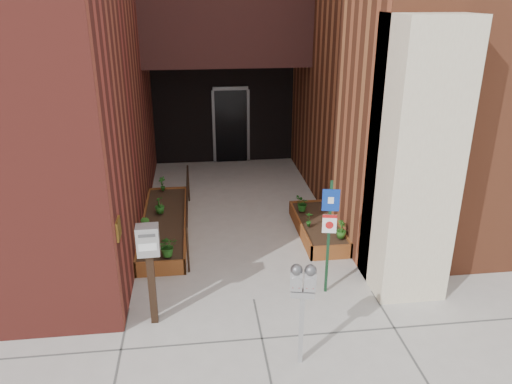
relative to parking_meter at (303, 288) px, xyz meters
name	(u,v)px	position (x,y,z in m)	size (l,w,h in m)	color
ground	(254,299)	(-0.45, 1.53, -1.16)	(80.00, 80.00, 0.00)	#9E9991
planter_left	(165,226)	(-2.00, 4.23, -1.03)	(0.90, 3.60, 0.30)	brown
planter_right	(318,228)	(1.15, 3.73, -1.03)	(0.80, 2.20, 0.30)	brown
handrail	(187,198)	(-1.50, 4.18, -0.41)	(0.04, 3.34, 0.90)	black
parking_meter	(303,288)	(0.00, 0.00, 0.00)	(0.35, 0.19, 1.50)	#A5A5A7
sign_post	(329,226)	(0.77, 1.61, 0.06)	(0.27, 0.09, 1.98)	#12341D
payment_dropbox	(149,254)	(-2.02, 1.14, 0.00)	(0.33, 0.25, 1.61)	black
shrub_left_a	(168,246)	(-1.85, 2.63, -0.67)	(0.35, 0.35, 0.39)	#215919
shrub_left_b	(146,228)	(-2.30, 3.41, -0.67)	(0.21, 0.21, 0.39)	#29611B
shrub_left_c	(159,205)	(-2.11, 4.53, -0.68)	(0.20, 0.20, 0.37)	#21621C
shrub_left_d	(162,184)	(-2.11, 5.83, -0.69)	(0.18, 0.18, 0.34)	#22631C
shrub_right_a	(341,229)	(1.40, 2.94, -0.69)	(0.20, 0.20, 0.35)	#275D1A
shrub_right_b	(309,219)	(0.90, 3.51, -0.70)	(0.16, 0.16, 0.31)	#1C5418
shrub_right_c	(302,204)	(0.92, 4.25, -0.69)	(0.31, 0.31, 0.34)	#1A5518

